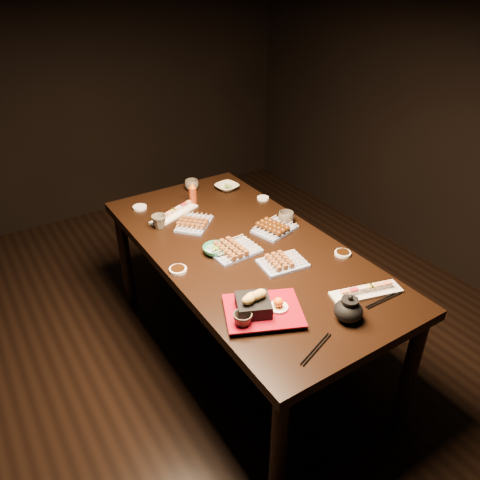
% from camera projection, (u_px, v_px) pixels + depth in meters
% --- Properties ---
extents(ground, '(5.00, 5.00, 0.00)m').
position_uv_depth(ground, '(231.00, 391.00, 2.59)').
color(ground, black).
rests_on(ground, ground).
extents(dining_table, '(0.96, 1.83, 0.75)m').
position_uv_depth(dining_table, '(245.00, 303.00, 2.64)').
color(dining_table, black).
rests_on(dining_table, ground).
extents(sushi_platter_near, '(0.35, 0.18, 0.04)m').
position_uv_depth(sushi_platter_near, '(366.00, 290.00, 2.11)').
color(sushi_platter_near, white).
rests_on(sushi_platter_near, dining_table).
extents(sushi_platter_far, '(0.34, 0.21, 0.04)m').
position_uv_depth(sushi_platter_far, '(174.00, 212.00, 2.75)').
color(sushi_platter_far, white).
rests_on(sushi_platter_far, dining_table).
extents(yakitori_plate_center, '(0.25, 0.19, 0.06)m').
position_uv_depth(yakitori_plate_center, '(234.00, 247.00, 2.39)').
color(yakitori_plate_center, '#828EB6').
rests_on(yakitori_plate_center, dining_table).
extents(yakitori_plate_right, '(0.24, 0.19, 0.06)m').
position_uv_depth(yakitori_plate_right, '(283.00, 260.00, 2.30)').
color(yakitori_plate_right, '#828EB6').
rests_on(yakitori_plate_right, dining_table).
extents(yakitori_plate_left, '(0.27, 0.27, 0.06)m').
position_uv_depth(yakitori_plate_left, '(194.00, 221.00, 2.64)').
color(yakitori_plate_left, '#828EB6').
rests_on(yakitori_plate_left, dining_table).
extents(tsukune_plate, '(0.26, 0.22, 0.06)m').
position_uv_depth(tsukune_plate, '(275.00, 226.00, 2.59)').
color(tsukune_plate, '#828EB6').
rests_on(tsukune_plate, dining_table).
extents(edamame_bowl_green, '(0.13, 0.13, 0.04)m').
position_uv_depth(edamame_bowl_green, '(215.00, 250.00, 2.39)').
color(edamame_bowl_green, '#34A070').
rests_on(edamame_bowl_green, dining_table).
extents(edamame_bowl_cream, '(0.16, 0.16, 0.03)m').
position_uv_depth(edamame_bowl_cream, '(227.00, 187.00, 3.05)').
color(edamame_bowl_cream, beige).
rests_on(edamame_bowl_cream, dining_table).
extents(tempura_tray, '(0.40, 0.37, 0.12)m').
position_uv_depth(tempura_tray, '(263.00, 303.00, 1.96)').
color(tempura_tray, black).
rests_on(tempura_tray, dining_table).
extents(teacup_near_left, '(0.10, 0.10, 0.07)m').
position_uv_depth(teacup_near_left, '(243.00, 321.00, 1.90)').
color(teacup_near_left, '#524B3F').
rests_on(teacup_near_left, dining_table).
extents(teacup_mid_right, '(0.10, 0.10, 0.07)m').
position_uv_depth(teacup_mid_right, '(286.00, 218.00, 2.66)').
color(teacup_mid_right, '#524B3F').
rests_on(teacup_mid_right, dining_table).
extents(teacup_far_left, '(0.09, 0.09, 0.08)m').
position_uv_depth(teacup_far_left, '(159.00, 222.00, 2.61)').
color(teacup_far_left, '#524B3F').
rests_on(teacup_far_left, dining_table).
extents(teacup_far_right, '(0.11, 0.11, 0.07)m').
position_uv_depth(teacup_far_right, '(192.00, 185.00, 3.04)').
color(teacup_far_right, '#524B3F').
rests_on(teacup_far_right, dining_table).
extents(teapot, '(0.18, 0.18, 0.12)m').
position_uv_depth(teapot, '(349.00, 308.00, 1.93)').
color(teapot, black).
rests_on(teapot, dining_table).
extents(condiment_bottle, '(0.05, 0.05, 0.14)m').
position_uv_depth(condiment_bottle, '(193.00, 193.00, 2.85)').
color(condiment_bottle, maroon).
rests_on(condiment_bottle, dining_table).
extents(sauce_dish_west, '(0.10, 0.10, 0.02)m').
position_uv_depth(sauce_dish_west, '(178.00, 270.00, 2.26)').
color(sauce_dish_west, white).
rests_on(sauce_dish_west, dining_table).
extents(sauce_dish_east, '(0.07, 0.07, 0.01)m').
position_uv_depth(sauce_dish_east, '(263.00, 198.00, 2.94)').
color(sauce_dish_east, white).
rests_on(sauce_dish_east, dining_table).
extents(sauce_dish_se, '(0.10, 0.10, 0.01)m').
position_uv_depth(sauce_dish_se, '(343.00, 253.00, 2.39)').
color(sauce_dish_se, white).
rests_on(sauce_dish_se, dining_table).
extents(sauce_dish_nw, '(0.10, 0.10, 0.01)m').
position_uv_depth(sauce_dish_nw, '(140.00, 207.00, 2.83)').
color(sauce_dish_nw, white).
rests_on(sauce_dish_nw, dining_table).
extents(chopsticks_near, '(0.21, 0.09, 0.01)m').
position_uv_depth(chopsticks_near, '(316.00, 349.00, 1.81)').
color(chopsticks_near, black).
rests_on(chopsticks_near, dining_table).
extents(chopsticks_se, '(0.21, 0.02, 0.01)m').
position_uv_depth(chopsticks_se, '(384.00, 300.00, 2.07)').
color(chopsticks_se, black).
rests_on(chopsticks_se, dining_table).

